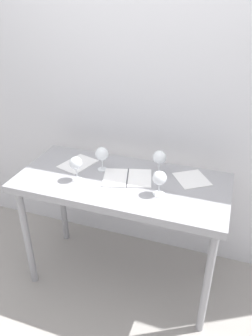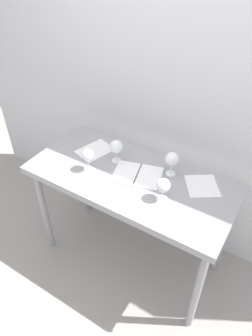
# 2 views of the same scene
# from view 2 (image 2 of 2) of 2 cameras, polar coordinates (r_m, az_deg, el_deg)

# --- Properties ---
(ground_plane) EXTENTS (6.00, 6.00, 0.00)m
(ground_plane) POSITION_cam_2_polar(r_m,az_deg,el_deg) (2.77, 0.80, -15.62)
(ground_plane) COLOR #99948F
(back_wall) EXTENTS (3.80, 0.04, 2.60)m
(back_wall) POSITION_cam_2_polar(r_m,az_deg,el_deg) (2.25, 7.80, 13.47)
(back_wall) COLOR silver
(back_wall) RESTS_ON ground_plane
(steel_counter) EXTENTS (1.40, 0.65, 0.90)m
(steel_counter) POSITION_cam_2_polar(r_m,az_deg,el_deg) (2.16, 0.91, -3.57)
(steel_counter) COLOR #929297
(steel_counter) RESTS_ON ground_plane
(wine_glass_near_right) EXTENTS (0.09, 0.09, 0.16)m
(wine_glass_near_right) POSITION_cam_2_polar(r_m,az_deg,el_deg) (1.87, 6.75, -3.24)
(wine_glass_near_right) COLOR white
(wine_glass_near_right) RESTS_ON steel_counter
(wine_glass_near_left) EXTENTS (0.08, 0.08, 0.17)m
(wine_glass_near_left) POSITION_cam_2_polar(r_m,az_deg,el_deg) (2.09, -6.94, 2.25)
(wine_glass_near_left) COLOR white
(wine_glass_near_left) RESTS_ON steel_counter
(wine_glass_far_right) EXTENTS (0.09, 0.09, 0.17)m
(wine_glass_far_right) POSITION_cam_2_polar(r_m,az_deg,el_deg) (2.06, 8.32, 1.51)
(wine_glass_far_right) COLOR white
(wine_glass_far_right) RESTS_ON steel_counter
(wine_glass_far_left) EXTENTS (0.09, 0.09, 0.17)m
(wine_glass_far_left) POSITION_cam_2_polar(r_m,az_deg,el_deg) (2.15, -1.80, 3.80)
(wine_glass_far_left) COLOR white
(wine_glass_far_left) RESTS_ON steel_counter
(open_notebook) EXTENTS (0.37, 0.31, 0.01)m
(open_notebook) POSITION_cam_2_polar(r_m,az_deg,el_deg) (2.10, 2.08, -1.19)
(open_notebook) COLOR white
(open_notebook) RESTS_ON steel_counter
(tasting_sheet_upper) EXTENTS (0.25, 0.29, 0.00)m
(tasting_sheet_upper) POSITION_cam_2_polar(r_m,az_deg,el_deg) (2.33, -5.63, 3.20)
(tasting_sheet_upper) COLOR white
(tasting_sheet_upper) RESTS_ON steel_counter
(tasting_sheet_lower) EXTENTS (0.28, 0.29, 0.00)m
(tasting_sheet_lower) POSITION_cam_2_polar(r_m,az_deg,el_deg) (2.08, 13.62, -3.14)
(tasting_sheet_lower) COLOR white
(tasting_sheet_lower) RESTS_ON steel_counter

